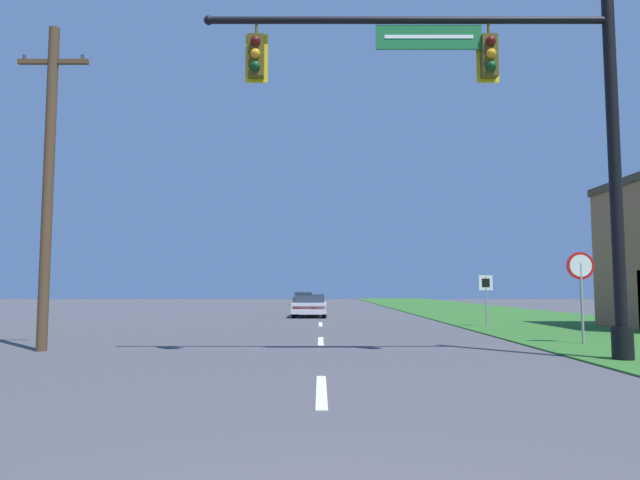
% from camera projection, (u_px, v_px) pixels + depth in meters
% --- Properties ---
extents(grass_verge_right, '(10.00, 110.00, 0.04)m').
position_uv_depth(grass_verge_right, '(504.00, 315.00, 32.48)').
color(grass_verge_right, '#2D6626').
rests_on(grass_verge_right, ground).
extents(road_center_line, '(0.16, 34.80, 0.01)m').
position_uv_depth(road_center_line, '(320.00, 324.00, 24.50)').
color(road_center_line, silver).
rests_on(road_center_line, ground).
extents(signal_mast, '(9.23, 0.47, 8.33)m').
position_uv_depth(signal_mast, '(514.00, 126.00, 12.47)').
color(signal_mast, black).
rests_on(signal_mast, grass_verge_right).
extents(car_ahead, '(1.85, 4.33, 1.19)m').
position_uv_depth(car_ahead, '(309.00, 306.00, 31.30)').
color(car_ahead, black).
rests_on(car_ahead, ground).
extents(far_car, '(1.82, 4.27, 1.19)m').
position_uv_depth(far_car, '(303.00, 299.00, 53.13)').
color(far_car, black).
rests_on(far_car, ground).
extents(stop_sign, '(0.76, 0.07, 2.50)m').
position_uv_depth(stop_sign, '(580.00, 277.00, 15.70)').
color(stop_sign, gray).
rests_on(stop_sign, grass_verge_right).
extents(route_sign_post, '(0.55, 0.06, 2.03)m').
position_uv_depth(route_sign_post, '(485.00, 289.00, 22.87)').
color(route_sign_post, gray).
rests_on(route_sign_post, grass_verge_right).
extents(utility_pole_near, '(1.80, 0.26, 8.25)m').
position_uv_depth(utility_pole_near, '(48.00, 180.00, 14.37)').
color(utility_pole_near, '#4C3823').
rests_on(utility_pole_near, ground).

